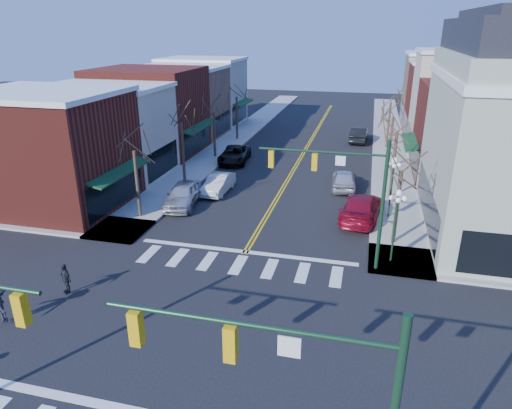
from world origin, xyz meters
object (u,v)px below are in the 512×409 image
Objects in this scene: lamppost_midblock at (392,177)px; car_right_far at (359,135)px; car_left_near at (183,195)px; pedestrian_dark_a at (65,278)px; pedestrian_dark_b at (2,303)px; car_right_near at (362,207)px; car_right_mid at (344,179)px; car_left_far at (235,155)px; car_left_mid at (218,184)px; lamppost_corner at (396,214)px.

lamppost_midblock is 22.61m from car_right_far.
lamppost_midblock reaches higher than car_left_near.
pedestrian_dark_b is (-1.26, -2.70, 0.11)m from pedestrian_dark_a.
car_right_mid is at bearing -67.62° from car_right_near.
car_right_mid is at bearing -31.19° from car_left_far.
pedestrian_dark_a is at bearing -71.31° from pedestrian_dark_b.
car_left_mid is 10.16m from car_right_mid.
lamppost_corner is at bearing -105.74° from pedestrian_dark_b.
car_left_far is 3.07× the size of pedestrian_dark_b.
car_right_far is at bearing 40.16° from car_left_far.
pedestrian_dark_a is (-15.50, -7.23, -2.03)m from lamppost_corner.
pedestrian_dark_b is (-2.16, -15.31, 0.19)m from car_left_near.
car_left_far is 24.66m from pedestrian_dark_a.
lamppost_midblock is 0.87× the size of car_left_near.
pedestrian_dark_a is at bearing -138.46° from lamppost_midblock.
car_left_mid is 0.95× the size of car_right_mid.
car_right_near reaches higher than car_left_near.
lamppost_corner is 15.83m from car_left_mid.
lamppost_corner is at bearing 52.82° from pedestrian_dark_a.
pedestrian_dark_b reaches higher than car_left_near.
pedestrian_dark_a is at bearing 54.14° from car_right_mid.
car_left_near is 0.98× the size of car_right_far.
lamppost_midblock is 13.38m from car_left_mid.
car_right_far is (0.57, 16.77, 0.05)m from car_right_mid.
pedestrian_dark_a is (-12.67, -36.06, 0.09)m from car_right_far.
pedestrian_dark_b is at bearing 73.09° from car_right_far.
lamppost_corner reaches higher than car_right_mid.
car_right_far is 41.19m from pedestrian_dark_b.
pedestrian_dark_b is at bearing 54.44° from car_right_near.
pedestrian_dark_b is (-16.76, -16.43, -1.93)m from lamppost_midblock.
car_right_near is at bearing 95.42° from car_right_far.
car_left_far is at bearing -30.00° from car_right_mid.
car_left_mid is 0.81× the size of car_left_far.
car_left_near is at bearing 159.80° from lamppost_corner.
car_right_near is at bearing 106.89° from lamppost_corner.
lamppost_midblock is at bearing 90.00° from lamppost_corner.
pedestrian_dark_b reaches higher than pedestrian_dark_a.
car_left_near is 3.74m from car_left_mid.
pedestrian_dark_a is at bearing -97.93° from car_left_far.
car_right_far is at bearing -66.17° from pedestrian_dark_b.
lamppost_corner is 0.93× the size of car_right_mid.
car_left_near is at bearing 10.25° from car_right_near.
pedestrian_dark_b reaches higher than car_right_far.
lamppost_corner is 2.44× the size of pedestrian_dark_b.
pedestrian_dark_b is (-16.76, -9.93, -1.93)m from lamppost_corner.
lamppost_corner reaches higher than pedestrian_dark_a.
car_left_mid is 16.17m from pedestrian_dark_a.
car_left_mid is 2.48× the size of pedestrian_dark_b.
car_left_far is at bearing 129.27° from lamppost_corner.
pedestrian_dark_b is (-2.53, -27.33, 0.28)m from car_left_far.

